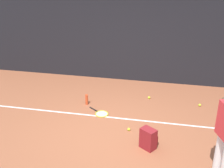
% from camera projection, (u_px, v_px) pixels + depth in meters
% --- Properties ---
extents(ground_plane, '(12.00, 12.00, 0.00)m').
position_uv_depth(ground_plane, '(108.00, 134.00, 6.43)').
color(ground_plane, '#9E5638').
extents(back_fence, '(10.00, 0.10, 2.83)m').
position_uv_depth(back_fence, '(130.00, 34.00, 8.52)').
color(back_fence, black).
rests_on(back_fence, ground).
extents(court_line, '(9.00, 0.05, 0.00)m').
position_uv_depth(court_line, '(114.00, 118.00, 7.03)').
color(court_line, white).
rests_on(court_line, ground).
extents(tennis_racket, '(0.60, 0.50, 0.03)m').
position_uv_depth(tennis_racket, '(101.00, 113.00, 7.19)').
color(tennis_racket, black).
rests_on(tennis_racket, ground).
extents(backpack, '(0.37, 0.38, 0.44)m').
position_uv_depth(backpack, '(149.00, 139.00, 5.89)').
color(backpack, maroon).
rests_on(backpack, ground).
extents(tennis_ball_near_player, '(0.07, 0.07, 0.07)m').
position_uv_depth(tennis_ball_near_player, '(149.00, 98.00, 7.91)').
color(tennis_ball_near_player, '#CCE033').
rests_on(tennis_ball_near_player, ground).
extents(tennis_ball_by_fence, '(0.07, 0.07, 0.07)m').
position_uv_depth(tennis_ball_by_fence, '(129.00, 129.00, 6.52)').
color(tennis_ball_by_fence, '#CCE033').
rests_on(tennis_ball_by_fence, ground).
extents(tennis_ball_mid_court, '(0.07, 0.07, 0.07)m').
position_uv_depth(tennis_ball_mid_court, '(200.00, 105.00, 7.53)').
color(tennis_ball_mid_court, '#CCE033').
rests_on(tennis_ball_mid_court, ground).
extents(water_bottle, '(0.07, 0.07, 0.27)m').
position_uv_depth(water_bottle, '(87.00, 99.00, 7.59)').
color(water_bottle, '#D84C26').
rests_on(water_bottle, ground).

